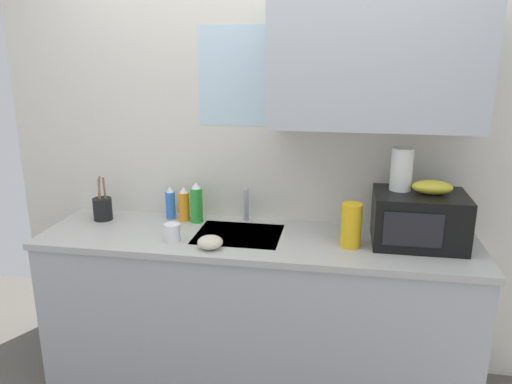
{
  "coord_description": "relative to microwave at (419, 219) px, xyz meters",
  "views": [
    {
      "loc": [
        0.44,
        -2.47,
        1.87
      ],
      "look_at": [
        0.0,
        0.0,
        1.15
      ],
      "focal_mm": 35.03,
      "sensor_mm": 36.0,
      "label": 1
    }
  ],
  "objects": [
    {
      "name": "microwave",
      "position": [
        0.0,
        0.0,
        0.0
      ],
      "size": [
        0.46,
        0.35,
        0.27
      ],
      "color": "black",
      "rests_on": "counter_unit"
    },
    {
      "name": "counter_unit",
      "position": [
        -0.84,
        -0.05,
        -0.58
      ],
      "size": [
        2.35,
        0.63,
        0.9
      ],
      "color": "#B2B7BC",
      "rests_on": "ground"
    },
    {
      "name": "kitchen_wall_assembly",
      "position": [
        -0.72,
        0.26,
        0.33
      ],
      "size": [
        3.12,
        0.42,
        2.5
      ],
      "color": "silver",
      "rests_on": "ground"
    },
    {
      "name": "dish_soap_bottle_blue",
      "position": [
        -1.39,
        0.16,
        -0.04
      ],
      "size": [
        0.06,
        0.06,
        0.2
      ],
      "color": "blue",
      "rests_on": "counter_unit"
    },
    {
      "name": "mug_white",
      "position": [
        -1.26,
        -0.19,
        -0.09
      ],
      "size": [
        0.08,
        0.08,
        0.09
      ],
      "primitive_type": "cylinder",
      "color": "white",
      "rests_on": "counter_unit"
    },
    {
      "name": "paper_towel_roll",
      "position": [
        -0.1,
        0.05,
        0.24
      ],
      "size": [
        0.11,
        0.11,
        0.22
      ],
      "primitive_type": "cylinder",
      "color": "white",
      "rests_on": "microwave"
    },
    {
      "name": "cereal_canister",
      "position": [
        -0.34,
        -0.1,
        -0.02
      ],
      "size": [
        0.1,
        0.1,
        0.23
      ],
      "primitive_type": "cylinder",
      "color": "gold",
      "rests_on": "counter_unit"
    },
    {
      "name": "sink_faucet",
      "position": [
        -0.94,
        0.19,
        -0.04
      ],
      "size": [
        0.03,
        0.03,
        0.19
      ],
      "primitive_type": "cylinder",
      "color": "#B2B5BA",
      "rests_on": "counter_unit"
    },
    {
      "name": "dish_soap_bottle_green",
      "position": [
        -1.22,
        0.13,
        -0.02
      ],
      "size": [
        0.07,
        0.07,
        0.24
      ],
      "color": "green",
      "rests_on": "counter_unit"
    },
    {
      "name": "utensil_crock",
      "position": [
        -1.78,
        0.07,
        -0.07
      ],
      "size": [
        0.11,
        0.11,
        0.26
      ],
      "color": "black",
      "rests_on": "counter_unit"
    },
    {
      "name": "dish_soap_bottle_orange",
      "position": [
        -1.3,
        0.14,
        -0.04
      ],
      "size": [
        0.06,
        0.06,
        0.2
      ],
      "color": "orange",
      "rests_on": "counter_unit"
    },
    {
      "name": "small_bowl",
      "position": [
        -1.04,
        -0.25,
        -0.1
      ],
      "size": [
        0.13,
        0.13,
        0.06
      ],
      "primitive_type": "ellipsoid",
      "color": "beige",
      "rests_on": "counter_unit"
    },
    {
      "name": "banana_bunch",
      "position": [
        0.05,
        0.0,
        0.17
      ],
      "size": [
        0.2,
        0.11,
        0.07
      ],
      "primitive_type": "ellipsoid",
      "color": "gold",
      "rests_on": "microwave"
    }
  ]
}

